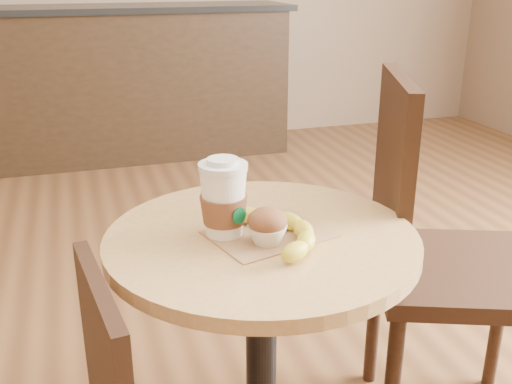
# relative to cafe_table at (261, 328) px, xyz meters

# --- Properties ---
(cafe_table) EXTENTS (0.66, 0.66, 0.75)m
(cafe_table) POSITION_rel_cafe_table_xyz_m (0.00, 0.00, 0.00)
(cafe_table) COLOR black
(cafe_table) RESTS_ON ground
(chair_right) EXTENTS (0.59, 0.59, 1.03)m
(chair_right) POSITION_rel_cafe_table_xyz_m (0.53, 0.14, 0.05)
(chair_right) COLOR black
(chair_right) RESTS_ON ground
(service_counter) EXTENTS (2.30, 0.65, 1.04)m
(service_counter) POSITION_rel_cafe_table_xyz_m (0.02, 3.17, 0.00)
(service_counter) COLOR black
(service_counter) RESTS_ON ground
(kraft_bag) EXTENTS (0.28, 0.24, 0.00)m
(kraft_bag) POSITION_rel_cafe_table_xyz_m (0.01, -0.01, 0.23)
(kraft_bag) COLOR #9B724B
(kraft_bag) RESTS_ON cafe_table
(coffee_cup) EXTENTS (0.10, 0.10, 0.17)m
(coffee_cup) POSITION_rel_cafe_table_xyz_m (-0.08, 0.02, 0.31)
(coffee_cup) COLOR white
(coffee_cup) RESTS_ON cafe_table
(muffin) EXTENTS (0.08, 0.08, 0.07)m
(muffin) POSITION_rel_cafe_table_xyz_m (-0.00, -0.05, 0.27)
(muffin) COLOR white
(muffin) RESTS_ON kraft_bag
(banana) EXTENTS (0.19, 0.29, 0.04)m
(banana) POSITION_rel_cafe_table_xyz_m (0.03, -0.04, 0.25)
(banana) COLOR gold
(banana) RESTS_ON kraft_bag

